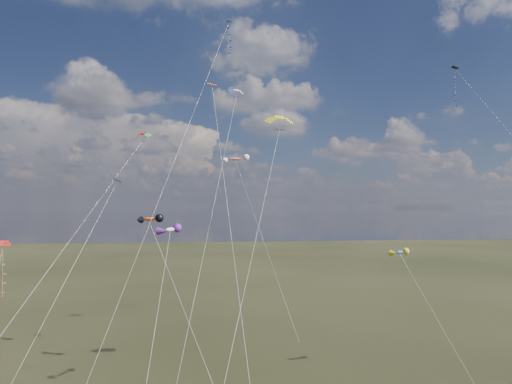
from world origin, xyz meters
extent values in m
cube|color=black|center=(27.63, 24.19, 36.00)|extent=(1.02, 1.06, 0.36)
cube|color=#0A1153|center=(-2.54, 25.45, 41.23)|extent=(1.06, 1.05, 0.30)
cylinder|color=silver|center=(-9.48, 15.91, 20.62)|extent=(13.91, 19.11, 41.25)
cube|color=black|center=(-14.26, 13.69, 19.91)|extent=(0.81, 0.87, 0.35)
cylinder|color=silver|center=(-18.18, 8.66, 9.95)|extent=(7.87, 10.09, 19.92)
cube|color=#B41C18|center=(-23.23, 9.93, 14.15)|extent=(1.42, 1.41, 0.43)
cube|color=#C23B0D|center=(-4.92, 17.82, 30.92)|extent=(1.14, 1.10, 0.39)
cylinder|color=silver|center=(-3.58, 7.69, 15.46)|extent=(2.71, 20.29, 30.93)
cylinder|color=silver|center=(-2.21, 4.53, 13.12)|extent=(7.68, 14.96, 26.25)
cylinder|color=silver|center=(-5.00, 17.65, 16.47)|extent=(7.21, 20.38, 32.96)
cylinder|color=silver|center=(-19.00, 9.67, 12.73)|extent=(12.96, 18.75, 25.48)
ellipsoid|color=#E74B17|center=(-11.49, 16.55, 16.06)|extent=(2.70, 1.72, 1.04)
cylinder|color=silver|center=(-7.71, 10.67, 8.03)|extent=(7.60, 11.77, 16.08)
ellipsoid|color=white|center=(-8.91, 9.97, 15.26)|extent=(2.13, 2.74, 0.96)
cylinder|color=silver|center=(-9.74, 4.61, 7.63)|extent=(1.70, 10.75, 15.27)
ellipsoid|color=red|center=(-0.70, 38.26, 24.86)|extent=(4.05, 2.21, 1.21)
cylinder|color=silver|center=(2.88, 31.51, 12.43)|extent=(7.20, 13.52, 24.87)
cube|color=#332316|center=(6.47, 24.76, 0.06)|extent=(0.10, 0.10, 0.12)
ellipsoid|color=blue|center=(14.45, 12.95, 12.63)|extent=(2.08, 1.44, 0.78)
cylinder|color=silver|center=(16.74, 9.53, 6.32)|extent=(4.62, 6.87, 12.64)
camera|label=1|loc=(-6.37, -32.33, 17.23)|focal=32.00mm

